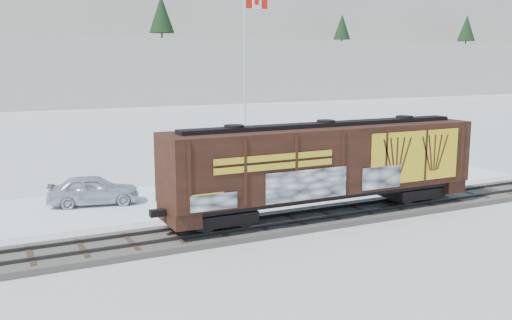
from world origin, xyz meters
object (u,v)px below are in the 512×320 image
car_white (241,182)px  car_dark (374,165)px  car_silver (93,190)px  hopper_railcar (325,162)px  flagpole (246,103)px

car_white → car_dark: 11.28m
car_silver → car_white: car_white is taller
car_silver → car_dark: size_ratio=1.09×
hopper_railcar → flagpole: (2.76, 14.71, 1.92)m
hopper_railcar → car_silver: 12.95m
flagpole → hopper_railcar: bearing=-100.6°
hopper_railcar → car_silver: bearing=139.8°
hopper_railcar → flagpole: flagpole is taller
car_white → car_dark: bearing=-63.5°
flagpole → car_white: bearing=-117.5°
flagpole → car_silver: bearing=-152.7°
car_dark → hopper_railcar: bearing=122.5°
hopper_railcar → car_dark: hopper_railcar is taller
car_silver → hopper_railcar: bearing=-118.4°
hopper_railcar → car_silver: size_ratio=3.36×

